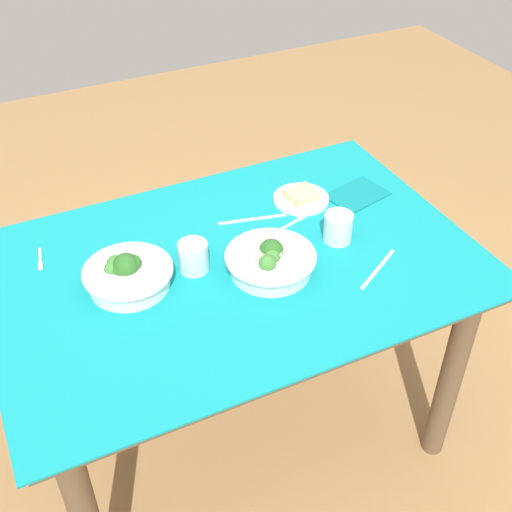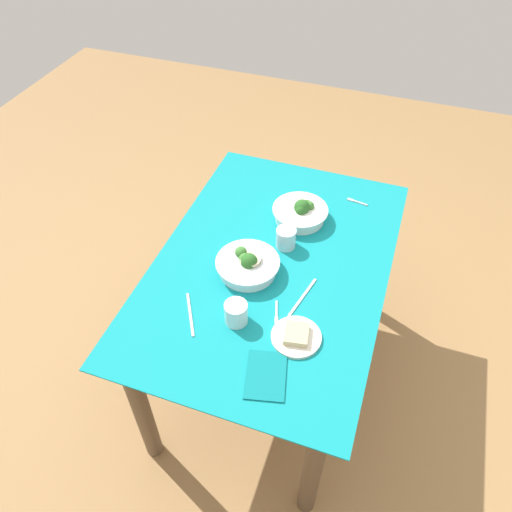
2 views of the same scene
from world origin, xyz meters
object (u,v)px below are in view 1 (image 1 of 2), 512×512
water_glass_center (338,227)px  napkin_folded_upper (357,195)px  table_knife_left (378,269)px  fork_by_far_bowl (293,223)px  water_glass_side (193,257)px  table_knife_right (252,219)px  broccoli_bowl_far (128,275)px  broccoli_bowl_near (270,261)px  bread_side_plate (301,198)px  fork_by_near_bowl (40,260)px

water_glass_center → napkin_folded_upper: size_ratio=0.48×
napkin_folded_upper → table_knife_left: bearing=-113.6°
fork_by_far_bowl → napkin_folded_upper: bearing=-7.2°
water_glass_center → table_knife_left: bearing=-79.6°
water_glass_side → fork_by_far_bowl: bearing=11.6°
table_knife_left → table_knife_right: (-0.21, 0.36, 0.00)m
table_knife_left → water_glass_side: bearing=-56.4°
broccoli_bowl_far → broccoli_bowl_near: 0.38m
water_glass_center → fork_by_far_bowl: bearing=121.2°
bread_side_plate → table_knife_left: (0.03, -0.38, -0.01)m
broccoli_bowl_near → table_knife_right: (0.06, 0.24, -0.03)m
fork_by_near_bowl → napkin_folded_upper: (0.96, -0.10, 0.00)m
water_glass_center → table_knife_left: (0.03, -0.16, -0.04)m
broccoli_bowl_near → fork_by_far_bowl: broccoli_bowl_near is taller
broccoli_bowl_far → bread_side_plate: broccoli_bowl_far is taller
water_glass_side → bread_side_plate: bearing=21.5°
napkin_folded_upper → bread_side_plate: bearing=163.6°
water_glass_center → table_knife_right: water_glass_center is taller
broccoli_bowl_near → napkin_folded_upper: (0.41, 0.21, -0.03)m
fork_by_near_bowl → napkin_folded_upper: size_ratio=0.53×
broccoli_bowl_near → table_knife_left: broccoli_bowl_near is taller
broccoli_bowl_far → fork_by_near_bowl: (-0.19, 0.21, -0.03)m
water_glass_side → fork_by_near_bowl: bearing=149.6°
table_knife_left → napkin_folded_upper: (0.15, 0.33, 0.00)m
broccoli_bowl_far → table_knife_right: broccoli_bowl_far is taller
table_knife_right → napkin_folded_upper: bearing=-171.1°
broccoli_bowl_far → water_glass_side: broccoli_bowl_far is taller
table_knife_left → table_knife_right: bearing=-90.2°
water_glass_side → table_knife_left: 0.50m
fork_by_far_bowl → napkin_folded_upper: size_ratio=0.56×
water_glass_center → bread_side_plate: bearing=89.4°
fork_by_near_bowl → table_knife_left: size_ratio=0.49×
bread_side_plate → napkin_folded_upper: bread_side_plate is taller
fork_by_far_bowl → fork_by_near_bowl: bearing=151.2°
broccoli_bowl_far → fork_by_near_bowl: bearing=132.8°
water_glass_center → broccoli_bowl_near: bearing=-169.6°
broccoli_bowl_far → table_knife_left: bearing=-20.1°
broccoli_bowl_far → table_knife_right: 0.44m
fork_by_far_bowl → napkin_folded_upper: (0.25, 0.04, 0.00)m
bread_side_plate → fork_by_near_bowl: bearing=176.3°
broccoli_bowl_near → water_glass_side: 0.21m
water_glass_side → fork_by_near_bowl: 0.43m
bread_side_plate → broccoli_bowl_near: bearing=-132.2°
water_glass_side → table_knife_left: size_ratio=0.44×
broccoli_bowl_far → napkin_folded_upper: bearing=7.6°
bread_side_plate → water_glass_side: (-0.42, -0.17, 0.03)m
fork_by_near_bowl → table_knife_left: (0.82, -0.44, -0.00)m
table_knife_right → broccoli_bowl_near: bearing=88.9°
table_knife_left → table_knife_right: size_ratio=0.94×
water_glass_side → napkin_folded_upper: (0.59, 0.11, -0.04)m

